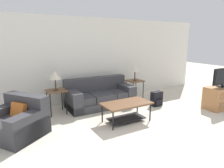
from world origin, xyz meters
TOP-DOWN VIEW (x-y plane):
  - ground_plane at (0.00, 0.00)m, footprint 24.00×24.00m
  - wall_back at (0.00, 3.73)m, footprint 8.99×0.06m
  - couch at (-0.01, 3.04)m, footprint 1.97×0.98m
  - armchair at (-2.32, 2.20)m, footprint 1.37×1.40m
  - coffee_table at (0.02, 1.65)m, footprint 1.16×0.63m
  - side_table_left at (-1.28, 3.03)m, footprint 0.49×0.48m
  - side_table_right at (1.27, 3.03)m, footprint 0.49×0.48m
  - table_lamp_left at (-1.28, 3.03)m, footprint 0.32×0.32m
  - table_lamp_right at (1.27, 3.03)m, footprint 0.32×0.32m
  - tv_console at (2.95, 1.12)m, footprint 1.06×0.51m
  - television at (2.95, 1.12)m, footprint 0.89×0.20m
  - backpack at (1.46, 2.18)m, footprint 0.34×0.26m

SIDE VIEW (x-z plane):
  - ground_plane at x=0.00m, z-range 0.00..0.00m
  - backpack at x=1.46m, z-range -0.01..0.43m
  - armchair at x=-2.32m, z-range -0.11..0.69m
  - couch at x=-0.01m, z-range -0.12..0.70m
  - tv_console at x=2.95m, z-range 0.00..0.63m
  - coffee_table at x=0.02m, z-range 0.11..0.59m
  - side_table_left at x=-1.28m, z-range 0.25..0.89m
  - side_table_right at x=1.27m, z-range 0.25..0.89m
  - television at x=2.95m, z-range 0.65..1.18m
  - table_lamp_left at x=-1.28m, z-range 0.78..1.28m
  - table_lamp_right at x=1.27m, z-range 0.78..1.28m
  - wall_back at x=0.00m, z-range 0.00..2.60m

